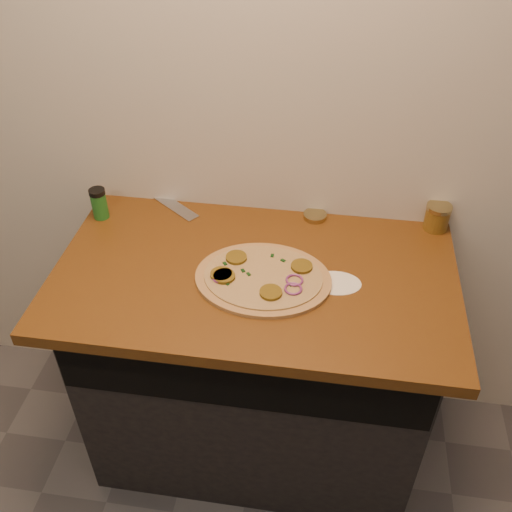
% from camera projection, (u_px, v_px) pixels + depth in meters
% --- Properties ---
extents(cabinet, '(1.10, 0.60, 0.86)m').
position_uv_depth(cabinet, '(256.00, 366.00, 2.02)').
color(cabinet, black).
rests_on(cabinet, ground).
extents(countertop, '(1.20, 0.70, 0.04)m').
position_uv_depth(countertop, '(255.00, 276.00, 1.71)').
color(countertop, brown).
rests_on(countertop, cabinet).
extents(pizza, '(0.40, 0.40, 0.03)m').
position_uv_depth(pizza, '(262.00, 278.00, 1.66)').
color(pizza, tan).
rests_on(pizza, countertop).
extents(chefs_knife, '(0.30, 0.24, 0.02)m').
position_uv_depth(chefs_knife, '(157.00, 194.00, 2.01)').
color(chefs_knife, '#B7BAC1').
rests_on(chefs_knife, countertop).
extents(mason_jar_lid, '(0.08, 0.08, 0.02)m').
position_uv_depth(mason_jar_lid, '(315.00, 216.00, 1.90)').
color(mason_jar_lid, tan).
rests_on(mason_jar_lid, countertop).
extents(salsa_jar, '(0.08, 0.08, 0.09)m').
position_uv_depth(salsa_jar, '(437.00, 217.00, 1.84)').
color(salsa_jar, '#A31E10').
rests_on(salsa_jar, countertop).
extents(spice_shaker, '(0.05, 0.05, 0.11)m').
position_uv_depth(spice_shaker, '(99.00, 203.00, 1.88)').
color(spice_shaker, '#206522').
rests_on(spice_shaker, countertop).
extents(flour_spill, '(0.16, 0.16, 0.00)m').
position_uv_depth(flour_spill, '(335.00, 283.00, 1.66)').
color(flour_spill, white).
rests_on(flour_spill, countertop).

